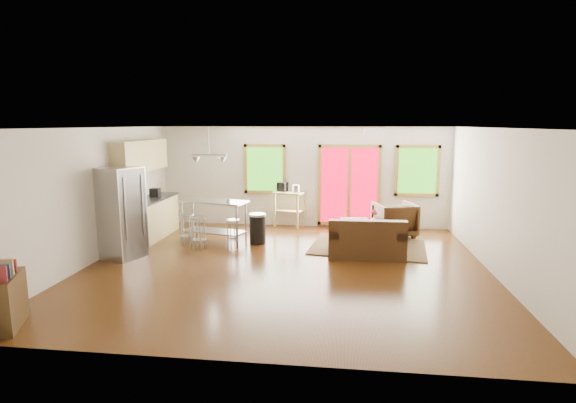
# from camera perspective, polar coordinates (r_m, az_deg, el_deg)

# --- Properties ---
(floor) EXTENTS (7.50, 7.00, 0.02)m
(floor) POSITION_cam_1_polar(r_m,az_deg,el_deg) (8.61, -0.25, -8.30)
(floor) COLOR #321A08
(floor) RESTS_ON ground
(ceiling) EXTENTS (7.50, 7.00, 0.02)m
(ceiling) POSITION_cam_1_polar(r_m,az_deg,el_deg) (8.18, -0.26, 9.42)
(ceiling) COLOR silver
(ceiling) RESTS_ON ground
(back_wall) EXTENTS (7.50, 0.02, 2.60)m
(back_wall) POSITION_cam_1_polar(r_m,az_deg,el_deg) (11.75, 1.91, 3.14)
(back_wall) COLOR beige
(back_wall) RESTS_ON ground
(left_wall) EXTENTS (0.02, 7.00, 2.60)m
(left_wall) POSITION_cam_1_polar(r_m,az_deg,el_deg) (9.52, -23.32, 0.76)
(left_wall) COLOR beige
(left_wall) RESTS_ON ground
(right_wall) EXTENTS (0.02, 7.00, 2.60)m
(right_wall) POSITION_cam_1_polar(r_m,az_deg,el_deg) (8.67, 25.23, -0.20)
(right_wall) COLOR beige
(right_wall) RESTS_ON ground
(front_wall) EXTENTS (7.50, 0.02, 2.60)m
(front_wall) POSITION_cam_1_polar(r_m,az_deg,el_deg) (4.91, -5.44, -6.41)
(front_wall) COLOR beige
(front_wall) RESTS_ON ground
(window_left) EXTENTS (1.10, 0.05, 1.30)m
(window_left) POSITION_cam_1_polar(r_m,az_deg,el_deg) (11.81, -2.96, 4.14)
(window_left) COLOR #20580F
(window_left) RESTS_ON back_wall
(french_doors) EXTENTS (1.60, 0.05, 2.10)m
(french_doors) POSITION_cam_1_polar(r_m,az_deg,el_deg) (11.68, 7.75, 2.03)
(french_doors) COLOR #B6031E
(french_doors) RESTS_ON back_wall
(window_right) EXTENTS (1.10, 0.05, 1.30)m
(window_right) POSITION_cam_1_polar(r_m,az_deg,el_deg) (11.78, 16.11, 3.76)
(window_right) COLOR #20580F
(window_right) RESTS_ON back_wall
(rug) EXTENTS (2.65, 2.17, 0.02)m
(rug) POSITION_cam_1_polar(r_m,az_deg,el_deg) (10.07, 10.14, -5.62)
(rug) COLOR #3D5532
(rug) RESTS_ON floor
(loveseat) EXTENTS (1.55, 0.90, 0.81)m
(loveseat) POSITION_cam_1_polar(r_m,az_deg,el_deg) (9.28, 9.88, -4.97)
(loveseat) COLOR black
(loveseat) RESTS_ON floor
(coffee_table) EXTENTS (1.16, 0.79, 0.43)m
(coffee_table) POSITION_cam_1_polar(r_m,az_deg,el_deg) (10.31, 11.84, -3.24)
(coffee_table) COLOR #32220F
(coffee_table) RESTS_ON floor
(armchair) EXTENTS (1.08, 1.04, 0.91)m
(armchair) POSITION_cam_1_polar(r_m,az_deg,el_deg) (11.03, 13.35, -2.02)
(armchair) COLOR black
(armchair) RESTS_ON floor
(ottoman) EXTENTS (0.69, 0.69, 0.43)m
(ottoman) POSITION_cam_1_polar(r_m,az_deg,el_deg) (10.74, 8.46, -3.48)
(ottoman) COLOR black
(ottoman) RESTS_ON floor
(vase) EXTENTS (0.22, 0.23, 0.35)m
(vase) POSITION_cam_1_polar(r_m,az_deg,el_deg) (10.39, 10.86, -2.25)
(vase) COLOR silver
(vase) RESTS_ON coffee_table
(book) EXTENTS (0.22, 0.05, 0.29)m
(book) POSITION_cam_1_polar(r_m,az_deg,el_deg) (10.36, 12.35, -2.24)
(book) COLOR maroon
(book) RESTS_ON coffee_table
(cabinets) EXTENTS (0.64, 2.24, 2.30)m
(cabinets) POSITION_cam_1_polar(r_m,az_deg,el_deg) (10.94, -17.50, 0.22)
(cabinets) COLOR tan
(cabinets) RESTS_ON floor
(refrigerator) EXTENTS (0.93, 0.92, 1.83)m
(refrigerator) POSITION_cam_1_polar(r_m,az_deg,el_deg) (9.54, -20.44, -1.38)
(refrigerator) COLOR #B7BABC
(refrigerator) RESTS_ON floor
(island) EXTENTS (1.61, 0.93, 0.96)m
(island) POSITION_cam_1_polar(r_m,az_deg,el_deg) (10.32, -9.42, -1.53)
(island) COLOR #B7BABC
(island) RESTS_ON floor
(cup) EXTENTS (0.13, 0.11, 0.11)m
(cup) POSITION_cam_1_polar(r_m,az_deg,el_deg) (10.00, -7.67, 0.18)
(cup) COLOR silver
(cup) RESTS_ON island
(bar_stool_a) EXTENTS (0.37, 0.37, 0.72)m
(bar_stool_a) POSITION_cam_1_polar(r_m,az_deg,el_deg) (10.17, -12.82, -2.53)
(bar_stool_a) COLOR #B7BABC
(bar_stool_a) RESTS_ON floor
(bar_stool_b) EXTENTS (0.40, 0.40, 0.72)m
(bar_stool_b) POSITION_cam_1_polar(r_m,az_deg,el_deg) (9.77, -11.30, -2.99)
(bar_stool_b) COLOR #B7BABC
(bar_stool_b) RESTS_ON floor
(bar_stool_c) EXTENTS (0.34, 0.34, 0.64)m
(bar_stool_c) POSITION_cam_1_polar(r_m,az_deg,el_deg) (9.78, -7.04, -3.22)
(bar_stool_c) COLOR #B7BABC
(bar_stool_c) RESTS_ON floor
(trash_can) EXTENTS (0.40, 0.40, 0.69)m
(trash_can) POSITION_cam_1_polar(r_m,az_deg,el_deg) (10.13, -3.88, -3.44)
(trash_can) COLOR black
(trash_can) RESTS_ON floor
(kitchen_cart) EXTENTS (0.88, 0.71, 1.16)m
(kitchen_cart) POSITION_cam_1_polar(r_m,az_deg,el_deg) (11.71, 0.05, 0.62)
(kitchen_cart) COLOR tan
(kitchen_cart) RESTS_ON floor
(bookshelf) EXTENTS (0.59, 0.85, 0.93)m
(bookshelf) POSITION_cam_1_polar(r_m,az_deg,el_deg) (7.12, -32.14, -10.61)
(bookshelf) COLOR #32220F
(bookshelf) RESTS_ON floor
(ceiling_flush) EXTENTS (0.35, 0.35, 0.12)m
(ceiling_flush) POSITION_cam_1_polar(r_m,az_deg,el_deg) (8.73, 10.85, 8.75)
(ceiling_flush) COLOR white
(ceiling_flush) RESTS_ON ceiling
(pendant_light) EXTENTS (0.80, 0.18, 0.79)m
(pendant_light) POSITION_cam_1_polar(r_m,az_deg,el_deg) (10.08, -9.98, 5.30)
(pendant_light) COLOR gray
(pendant_light) RESTS_ON ceiling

